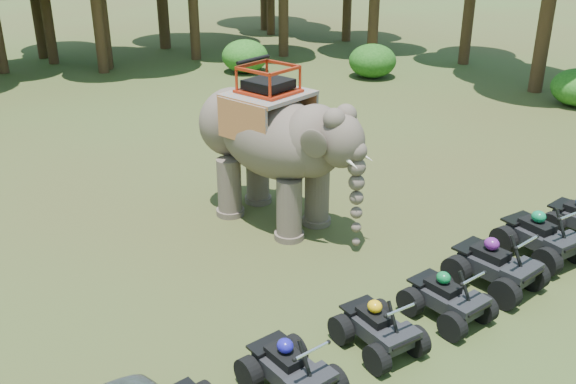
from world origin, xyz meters
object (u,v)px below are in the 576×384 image
atv_1 (291,363)px  atv_2 (379,321)px  elephant (272,145)px  atv_5 (543,231)px  atv_3 (448,292)px  atv_4 (497,259)px

atv_1 → atv_2: atv_1 is taller
elephant → atv_1: (-3.52, -5.46, -1.43)m
atv_5 → atv_3: bearing=-170.7°
elephant → atv_2: bearing=-118.5°
atv_4 → atv_5: (1.87, 0.16, 0.01)m
atv_1 → atv_5: atv_5 is taller
atv_3 → atv_4: 1.70m
elephant → atv_3: 5.76m
elephant → atv_5: size_ratio=2.64×
atv_4 → atv_5: atv_5 is taller
atv_4 → elephant: bearing=105.2°
atv_1 → atv_2: size_ratio=1.03×
elephant → atv_3: size_ratio=3.04×
atv_1 → atv_2: (1.97, -0.02, -0.02)m
atv_1 → atv_4: size_ratio=0.89×
elephant → atv_1: 6.65m
atv_2 → atv_3: size_ratio=0.98×
elephant → atv_1: elephant is taller
atv_3 → atv_5: bearing=3.5°
atv_2 → atv_4: 3.43m
elephant → atv_4: bearing=-83.6°
atv_3 → atv_1: bearing=176.7°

